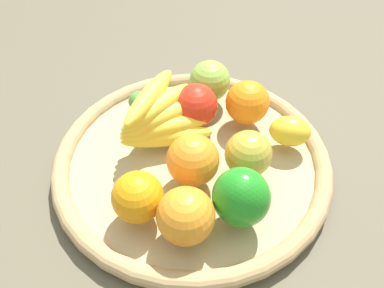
# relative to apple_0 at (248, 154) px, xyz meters

# --- Properties ---
(ground_plane) EXTENTS (2.40, 2.40, 0.00)m
(ground_plane) POSITION_rel_apple_0_xyz_m (-0.06, 0.07, -0.07)
(ground_plane) COLOR brown
(ground_plane) RESTS_ON ground
(basket) EXTENTS (0.48, 0.48, 0.04)m
(basket) POSITION_rel_apple_0_xyz_m (-0.06, 0.07, -0.06)
(basket) COLOR tan
(basket) RESTS_ON ground_plane
(apple_0) EXTENTS (0.11, 0.11, 0.08)m
(apple_0) POSITION_rel_apple_0_xyz_m (0.00, 0.00, 0.00)
(apple_0) COLOR #AF9E34
(apple_0) RESTS_ON basket
(apple_2) EXTENTS (0.11, 0.11, 0.08)m
(apple_2) POSITION_rel_apple_0_xyz_m (0.03, 0.19, 0.00)
(apple_2) COLOR #8DBC45
(apple_2) RESTS_ON basket
(orange_1) EXTENTS (0.08, 0.08, 0.08)m
(orange_1) POSITION_rel_apple_0_xyz_m (-0.19, -0.01, 0.00)
(orange_1) COLOR orange
(orange_1) RESTS_ON basket
(banana_bunch) EXTENTS (0.16, 0.15, 0.09)m
(banana_bunch) POSITION_rel_apple_0_xyz_m (-0.10, 0.13, 0.01)
(banana_bunch) COLOR yellow
(banana_bunch) RESTS_ON basket
(lime_0) EXTENTS (0.05, 0.05, 0.04)m
(lime_0) POSITION_rel_apple_0_xyz_m (-0.11, 0.22, -0.02)
(lime_0) COLOR #4F943C
(lime_0) RESTS_ON basket
(orange_2) EXTENTS (0.11, 0.11, 0.08)m
(orange_2) POSITION_rel_apple_0_xyz_m (-0.09, 0.02, 0.00)
(orange_2) COLOR orange
(orange_2) RESTS_ON basket
(orange_3) EXTENTS (0.11, 0.11, 0.08)m
(orange_3) POSITION_rel_apple_0_xyz_m (0.06, 0.11, 0.00)
(orange_3) COLOR orange
(orange_3) RESTS_ON basket
(apple_1) EXTENTS (0.09, 0.09, 0.08)m
(apple_1) POSITION_rel_apple_0_xyz_m (-0.03, 0.14, 0.00)
(apple_1) COLOR red
(apple_1) RESTS_ON basket
(bell_pepper) EXTENTS (0.11, 0.11, 0.10)m
(bell_pepper) POSITION_rel_apple_0_xyz_m (-0.06, -0.07, 0.01)
(bell_pepper) COLOR #218F21
(bell_pepper) RESTS_ON basket
(lemon_0) EXTENTS (0.09, 0.08, 0.05)m
(lemon_0) POSITION_rel_apple_0_xyz_m (0.10, 0.02, -0.01)
(lemon_0) COLOR yellow
(lemon_0) RESTS_ON basket
(orange_0) EXTENTS (0.10, 0.10, 0.08)m
(orange_0) POSITION_rel_apple_0_xyz_m (-0.14, -0.07, 0.00)
(orange_0) COLOR orange
(orange_0) RESTS_ON basket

